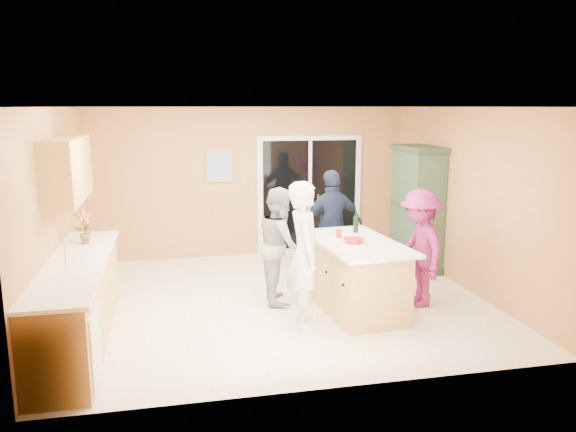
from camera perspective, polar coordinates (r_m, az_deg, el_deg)
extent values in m
plane|color=silver|center=(7.77, -0.94, -8.54)|extent=(5.50, 5.50, 0.00)
cube|color=white|center=(7.31, -1.00, 11.02)|extent=(5.50, 5.00, 0.10)
cube|color=#EFA662|center=(9.87, -3.77, 3.44)|extent=(5.50, 0.10, 2.60)
cube|color=#EFA662|center=(5.06, 4.49, -3.95)|extent=(5.50, 0.10, 2.60)
cube|color=#EFA662|center=(7.42, -22.30, 0.09)|extent=(0.10, 5.00, 2.60)
cube|color=#EFA662|center=(8.40, 17.79, 1.59)|extent=(0.10, 5.00, 2.60)
cube|color=tan|center=(6.72, -20.55, -8.38)|extent=(0.60, 3.00, 0.90)
cube|color=silver|center=(5.72, -22.01, -12.46)|extent=(0.62, 0.60, 0.72)
cube|color=silver|center=(6.58, -20.70, -4.51)|extent=(0.65, 3.05, 0.04)
cylinder|color=silver|center=(6.07, -21.63, -4.21)|extent=(0.02, 0.02, 0.30)
cube|color=tan|center=(7.11, -21.52, 4.40)|extent=(0.35, 1.60, 0.75)
cube|color=silver|center=(10.08, 2.20, 2.18)|extent=(1.90, 0.05, 2.10)
cube|color=black|center=(10.06, 2.22, 2.17)|extent=(1.70, 0.03, 1.94)
cube|color=silver|center=(10.06, 2.23, 2.17)|extent=(0.06, 0.04, 1.94)
cube|color=silver|center=(10.09, 3.06, 1.90)|extent=(0.02, 0.03, 0.12)
cube|color=#A78253|center=(9.75, -6.98, 5.07)|extent=(0.46, 0.03, 0.56)
cube|color=#4D669F|center=(9.74, -6.98, 5.06)|extent=(0.38, 0.02, 0.48)
cube|color=tan|center=(7.32, 6.91, -6.22)|extent=(0.94, 1.62, 0.88)
cube|color=silver|center=(7.19, 7.00, -2.71)|extent=(1.11, 1.83, 0.04)
cube|color=black|center=(7.44, 6.84, -9.10)|extent=(0.85, 1.54, 0.10)
cube|color=#233926|center=(9.48, 12.73, -4.78)|extent=(0.55, 1.05, 0.12)
cube|color=#344D33|center=(9.28, 12.98, 0.74)|extent=(0.49, 0.99, 1.86)
cube|color=#233926|center=(9.16, 13.24, 6.71)|extent=(0.57, 1.09, 0.08)
imported|color=silver|center=(6.65, 1.73, -3.97)|extent=(0.49, 0.68, 1.76)
imported|color=#959598|center=(7.54, -0.76, -2.95)|extent=(0.65, 0.80, 1.56)
imported|color=#1A2339|center=(8.38, 4.53, -1.08)|extent=(1.05, 0.57, 1.70)
imported|color=#8A1E64|center=(7.57, 13.24, -3.20)|extent=(0.58, 1.01, 1.56)
imported|color=red|center=(7.07, 6.71, -2.52)|extent=(0.32, 0.32, 0.06)
imported|color=red|center=(7.32, -20.01, -0.98)|extent=(0.27, 0.22, 0.44)
cylinder|color=red|center=(6.95, 6.85, -2.55)|extent=(0.09, 0.09, 0.11)
cylinder|color=red|center=(7.34, 5.17, -1.81)|extent=(0.09, 0.09, 0.11)
cylinder|color=black|center=(7.66, 6.91, -0.84)|extent=(0.07, 0.07, 0.23)
cylinder|color=black|center=(7.63, 6.93, 0.30)|extent=(0.03, 0.03, 0.08)
cylinder|color=white|center=(6.96, 6.84, -2.94)|extent=(0.31, 0.31, 0.02)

